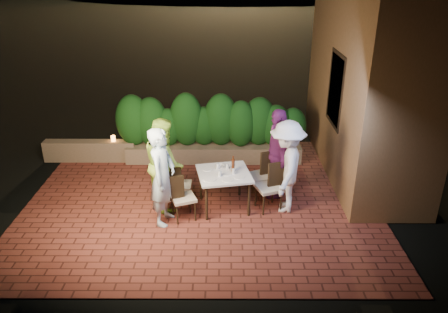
{
  "coord_description": "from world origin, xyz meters",
  "views": [
    {
      "loc": [
        0.49,
        -7.4,
        4.46
      ],
      "look_at": [
        0.46,
        0.19,
        1.05
      ],
      "focal_mm": 35.0,
      "sensor_mm": 36.0,
      "label": 1
    }
  ],
  "objects_px": {
    "dining_table": "(224,190)",
    "beer_bottle": "(233,164)",
    "diner_blue": "(163,177)",
    "diner_purple": "(277,153)",
    "parapet_lamp": "(113,138)",
    "chair_left_back": "(181,184)",
    "diner_green": "(164,163)",
    "bowl": "(220,166)",
    "chair_right_back": "(261,175)",
    "chair_right_front": "(269,187)",
    "chair_left_front": "(183,197)",
    "diner_white": "(287,167)"
  },
  "relations": [
    {
      "from": "diner_green",
      "to": "chair_left_back",
      "type": "bearing_deg",
      "value": -109.64
    },
    {
      "from": "chair_right_front",
      "to": "diner_blue",
      "type": "xyz_separation_m",
      "value": [
        -1.96,
        -0.46,
        0.44
      ]
    },
    {
      "from": "bowl",
      "to": "diner_purple",
      "type": "height_order",
      "value": "diner_purple"
    },
    {
      "from": "diner_blue",
      "to": "parapet_lamp",
      "type": "relative_size",
      "value": 13.26
    },
    {
      "from": "diner_blue",
      "to": "diner_green",
      "type": "bearing_deg",
      "value": 17.35
    },
    {
      "from": "dining_table",
      "to": "chair_left_back",
      "type": "xyz_separation_m",
      "value": [
        -0.85,
        0.12,
        0.06
      ]
    },
    {
      "from": "parapet_lamp",
      "to": "chair_right_front",
      "type": "bearing_deg",
      "value": -32.79
    },
    {
      "from": "chair_right_front",
      "to": "diner_green",
      "type": "xyz_separation_m",
      "value": [
        -2.02,
        0.16,
        0.42
      ]
    },
    {
      "from": "diner_blue",
      "to": "diner_purple",
      "type": "bearing_deg",
      "value": -51.97
    },
    {
      "from": "diner_white",
      "to": "diner_purple",
      "type": "bearing_deg",
      "value": -157.27
    },
    {
      "from": "dining_table",
      "to": "chair_right_front",
      "type": "height_order",
      "value": "chair_right_front"
    },
    {
      "from": "chair_right_front",
      "to": "diner_purple",
      "type": "distance_m",
      "value": 0.76
    },
    {
      "from": "dining_table",
      "to": "beer_bottle",
      "type": "bearing_deg",
      "value": 21.47
    },
    {
      "from": "bowl",
      "to": "chair_right_back",
      "type": "distance_m",
      "value": 0.89
    },
    {
      "from": "beer_bottle",
      "to": "diner_blue",
      "type": "bearing_deg",
      "value": -155.22
    },
    {
      "from": "chair_right_back",
      "to": "parapet_lamp",
      "type": "distance_m",
      "value": 3.85
    },
    {
      "from": "bowl",
      "to": "parapet_lamp",
      "type": "relative_size",
      "value": 1.13
    },
    {
      "from": "chair_right_back",
      "to": "diner_green",
      "type": "bearing_deg",
      "value": -11.31
    },
    {
      "from": "diner_purple",
      "to": "bowl",
      "type": "bearing_deg",
      "value": -81.59
    },
    {
      "from": "parapet_lamp",
      "to": "diner_white",
      "type": "bearing_deg",
      "value": -30.56
    },
    {
      "from": "chair_left_front",
      "to": "diner_green",
      "type": "height_order",
      "value": "diner_green"
    },
    {
      "from": "diner_green",
      "to": "diner_purple",
      "type": "height_order",
      "value": "diner_purple"
    },
    {
      "from": "chair_left_front",
      "to": "diner_white",
      "type": "relative_size",
      "value": 0.5
    },
    {
      "from": "chair_right_front",
      "to": "diner_blue",
      "type": "relative_size",
      "value": 0.53
    },
    {
      "from": "bowl",
      "to": "diner_blue",
      "type": "distance_m",
      "value": 1.31
    },
    {
      "from": "diner_white",
      "to": "diner_purple",
      "type": "xyz_separation_m",
      "value": [
        -0.11,
        0.58,
        0.03
      ]
    },
    {
      "from": "chair_right_back",
      "to": "parapet_lamp",
      "type": "bearing_deg",
      "value": -48.85
    },
    {
      "from": "diner_purple",
      "to": "diner_green",
      "type": "bearing_deg",
      "value": -83.13
    },
    {
      "from": "chair_left_back",
      "to": "chair_right_back",
      "type": "relative_size",
      "value": 0.89
    },
    {
      "from": "dining_table",
      "to": "diner_blue",
      "type": "distance_m",
      "value": 1.34
    },
    {
      "from": "chair_right_back",
      "to": "chair_left_front",
      "type": "bearing_deg",
      "value": 7.86
    },
    {
      "from": "beer_bottle",
      "to": "bowl",
      "type": "xyz_separation_m",
      "value": [
        -0.25,
        0.2,
        -0.14
      ]
    },
    {
      "from": "chair_left_back",
      "to": "parapet_lamp",
      "type": "relative_size",
      "value": 6.26
    },
    {
      "from": "chair_right_front",
      "to": "diner_white",
      "type": "xyz_separation_m",
      "value": [
        0.32,
        0.0,
        0.42
      ]
    },
    {
      "from": "parapet_lamp",
      "to": "chair_left_back",
      "type": "bearing_deg",
      "value": -49.0
    },
    {
      "from": "chair_right_back",
      "to": "diner_white",
      "type": "xyz_separation_m",
      "value": [
        0.43,
        -0.5,
        0.42
      ]
    },
    {
      "from": "bowl",
      "to": "diner_blue",
      "type": "bearing_deg",
      "value": -142.39
    },
    {
      "from": "diner_blue",
      "to": "diner_white",
      "type": "relative_size",
      "value": 1.02
    },
    {
      "from": "chair_right_front",
      "to": "diner_green",
      "type": "distance_m",
      "value": 2.07
    },
    {
      "from": "beer_bottle",
      "to": "chair_left_back",
      "type": "distance_m",
      "value": 1.13
    },
    {
      "from": "dining_table",
      "to": "chair_left_back",
      "type": "distance_m",
      "value": 0.86
    },
    {
      "from": "chair_left_back",
      "to": "diner_green",
      "type": "relative_size",
      "value": 0.48
    },
    {
      "from": "beer_bottle",
      "to": "chair_left_back",
      "type": "bearing_deg",
      "value": 176.92
    },
    {
      "from": "dining_table",
      "to": "diner_white",
      "type": "relative_size",
      "value": 0.54
    },
    {
      "from": "diner_green",
      "to": "chair_right_front",
      "type": "bearing_deg",
      "value": -119.21
    },
    {
      "from": "diner_green",
      "to": "parapet_lamp",
      "type": "distance_m",
      "value": 2.62
    },
    {
      "from": "diner_green",
      "to": "diner_purple",
      "type": "bearing_deg",
      "value": -103.89
    },
    {
      "from": "dining_table",
      "to": "parapet_lamp",
      "type": "distance_m",
      "value": 3.47
    },
    {
      "from": "chair_right_front",
      "to": "chair_right_back",
      "type": "relative_size",
      "value": 0.99
    },
    {
      "from": "bowl",
      "to": "diner_blue",
      "type": "xyz_separation_m",
      "value": [
        -1.03,
        -0.79,
        0.16
      ]
    }
  ]
}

